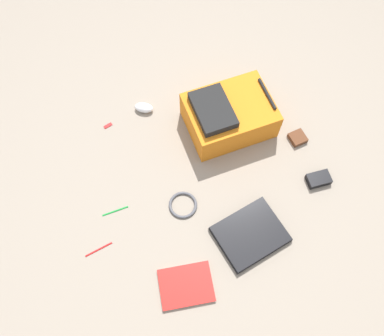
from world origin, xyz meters
The scene contains 11 objects.
ground_plane centered at (0.00, 0.00, 0.00)m, with size 4.03×4.03×0.00m, color gray.
backpack centered at (-0.23, 0.26, 0.10)m, with size 0.33×0.43×0.22m.
laptop centered at (0.37, 0.13, 0.02)m, with size 0.30×0.35×0.03m.
book_comic centered at (0.48, -0.24, 0.01)m, with size 0.22×0.27×0.02m.
computer_mouse centered at (-0.48, -0.12, 0.02)m, with size 0.06×0.10×0.04m, color silver.
cable_coil centered at (0.12, -0.12, 0.01)m, with size 0.14×0.14×0.01m, color #4C4C51.
power_brick centered at (0.23, 0.56, 0.02)m, with size 0.07×0.11×0.04m, color black.
pen_black centered at (0.02, -0.44, 0.00)m, with size 0.01×0.01×0.13m, color #198C33.
pen_blue centered at (0.18, -0.56, 0.00)m, with size 0.01×0.01×0.13m, color red.
earbud_pouch centered at (-0.02, 0.58, 0.01)m, with size 0.08×0.08×0.03m, color #59331E.
usb_stick centered at (-0.45, -0.34, 0.00)m, with size 0.02×0.05×0.01m, color #B21919.
Camera 1 is at (0.77, -0.32, 1.91)m, focal length 38.50 mm.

